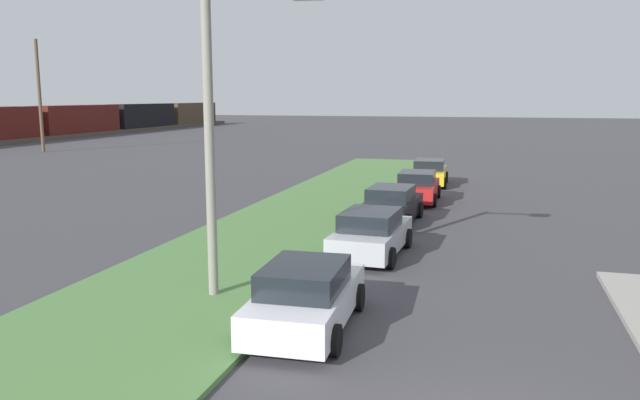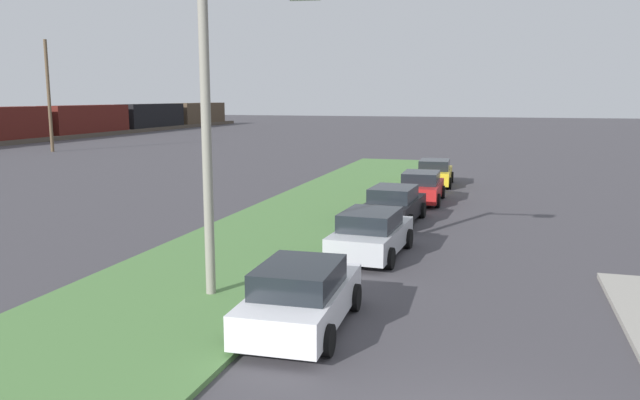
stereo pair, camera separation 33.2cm
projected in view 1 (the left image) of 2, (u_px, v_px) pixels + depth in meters
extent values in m
cube|color=#517F42|center=(250.00, 250.00, 20.18)|extent=(60.00, 6.00, 0.12)
cube|color=silver|center=(307.00, 302.00, 13.49)|extent=(4.36, 1.95, 0.70)
cube|color=black|center=(304.00, 277.00, 13.20)|extent=(2.26, 1.68, 0.55)
cylinder|color=black|center=(285.00, 292.00, 15.04)|extent=(0.65, 0.24, 0.64)
cylinder|color=black|center=(358.00, 297.00, 14.62)|extent=(0.65, 0.24, 0.64)
cylinder|color=black|center=(246.00, 332.00, 12.45)|extent=(0.65, 0.24, 0.64)
cylinder|color=black|center=(334.00, 340.00, 12.03)|extent=(0.65, 0.24, 0.64)
cube|color=#B2B5BA|center=(372.00, 238.00, 19.67)|extent=(4.38, 2.01, 0.70)
cube|color=black|center=(370.00, 219.00, 19.38)|extent=(2.28, 1.71, 0.55)
cylinder|color=black|center=(355.00, 235.00, 21.26)|extent=(0.65, 0.25, 0.64)
cylinder|color=black|center=(407.00, 238.00, 20.70)|extent=(0.65, 0.25, 0.64)
cylinder|color=black|center=(332.00, 253.00, 18.73)|extent=(0.65, 0.25, 0.64)
cylinder|color=black|center=(391.00, 258.00, 18.17)|extent=(0.65, 0.25, 0.64)
cube|color=black|center=(392.00, 208.00, 24.84)|extent=(4.39, 2.02, 0.70)
cube|color=black|center=(391.00, 194.00, 24.55)|extent=(2.28, 1.71, 0.55)
cylinder|color=black|center=(377.00, 208.00, 26.43)|extent=(0.65, 0.25, 0.64)
cylinder|color=black|center=(420.00, 210.00, 25.87)|extent=(0.65, 0.25, 0.64)
cylinder|color=black|center=(361.00, 219.00, 23.90)|extent=(0.65, 0.25, 0.64)
cylinder|color=black|center=(408.00, 222.00, 23.34)|extent=(0.65, 0.25, 0.64)
cube|color=red|center=(417.00, 190.00, 29.73)|extent=(4.33, 1.88, 0.70)
cube|color=black|center=(417.00, 177.00, 29.44)|extent=(2.23, 1.64, 0.55)
cylinder|color=black|center=(402.00, 190.00, 31.28)|extent=(0.64, 0.23, 0.64)
cylinder|color=black|center=(438.00, 192.00, 30.84)|extent=(0.64, 0.23, 0.64)
cylinder|color=black|center=(395.00, 199.00, 28.71)|extent=(0.64, 0.23, 0.64)
cylinder|color=black|center=(434.00, 200.00, 28.26)|extent=(0.64, 0.23, 0.64)
cube|color=gold|center=(429.00, 175.00, 35.36)|extent=(4.37, 1.98, 0.70)
cube|color=black|center=(429.00, 164.00, 35.07)|extent=(2.27, 1.69, 0.55)
cylinder|color=black|center=(415.00, 176.00, 36.90)|extent=(0.65, 0.25, 0.64)
cylinder|color=black|center=(446.00, 177.00, 36.50)|extent=(0.65, 0.25, 0.64)
cylinder|color=black|center=(411.00, 182.00, 34.31)|extent=(0.65, 0.25, 0.64)
cylinder|color=black|center=(444.00, 183.00, 33.90)|extent=(0.65, 0.25, 0.64)
cube|color=#511914|center=(77.00, 119.00, 77.92)|extent=(14.00, 3.00, 3.40)
cube|color=black|center=(142.00, 115.00, 92.37)|extent=(14.00, 3.00, 3.40)
cube|color=#473828|center=(190.00, 113.00, 106.81)|extent=(14.00, 3.00, 3.40)
cylinder|color=gray|center=(210.00, 148.00, 14.93)|extent=(0.24, 0.24, 7.50)
cylinder|color=brown|center=(40.00, 96.00, 55.70)|extent=(0.30, 0.30, 10.00)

